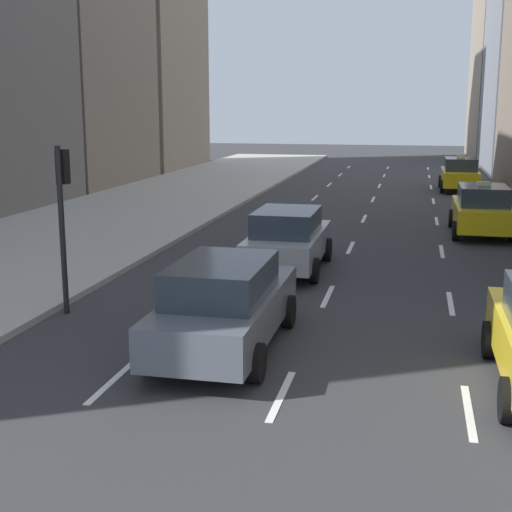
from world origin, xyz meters
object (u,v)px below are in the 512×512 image
object	(u,v)px
taxi_lead	(482,210)
taxi_third	(460,174)
sedan_black_near	(288,239)
sedan_silver_behind	(225,304)
traffic_light_pole	(63,202)

from	to	relation	value
taxi_lead	taxi_third	bearing A→B (deg)	90.00
taxi_third	sedan_black_near	bearing A→B (deg)	-105.59
sedan_silver_behind	traffic_light_pole	bearing A→B (deg)	158.14
traffic_light_pole	taxi_third	bearing A→B (deg)	69.16
taxi_third	sedan_silver_behind	distance (m)	27.25
sedan_black_near	sedan_silver_behind	world-z (taller)	sedan_silver_behind
sedan_black_near	traffic_light_pole	xyz separation A→B (m)	(-3.95, -5.01, 1.55)
sedan_silver_behind	sedan_black_near	bearing A→B (deg)	90.00
sedan_black_near	traffic_light_pole	world-z (taller)	traffic_light_pole
taxi_lead	traffic_light_pole	world-z (taller)	traffic_light_pole
taxi_third	traffic_light_pole	bearing A→B (deg)	-110.84
taxi_lead	sedan_silver_behind	bearing A→B (deg)	-112.70
taxi_third	sedan_black_near	distance (m)	20.84
taxi_lead	traffic_light_pole	distance (m)	15.26
taxi_third	sedan_black_near	world-z (taller)	taxi_third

